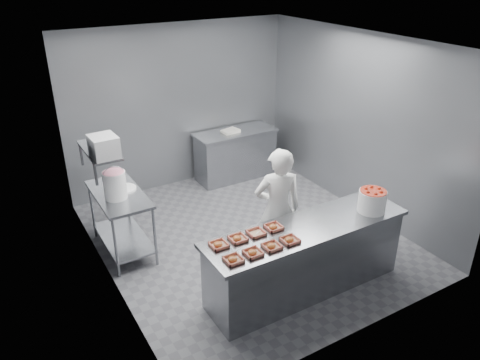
# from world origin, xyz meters

# --- Properties ---
(floor) EXTENTS (4.50, 4.50, 0.00)m
(floor) POSITION_xyz_m (0.00, 0.00, 0.00)
(floor) COLOR #4C4C51
(floor) RESTS_ON ground
(ceiling) EXTENTS (4.50, 4.50, 0.00)m
(ceiling) POSITION_xyz_m (0.00, 0.00, 2.80)
(ceiling) COLOR white
(ceiling) RESTS_ON wall_back
(wall_back) EXTENTS (4.00, 0.04, 2.80)m
(wall_back) POSITION_xyz_m (0.00, 2.25, 1.40)
(wall_back) COLOR slate
(wall_back) RESTS_ON ground
(wall_left) EXTENTS (0.04, 4.50, 2.80)m
(wall_left) POSITION_xyz_m (-2.00, 0.00, 1.40)
(wall_left) COLOR slate
(wall_left) RESTS_ON ground
(wall_right) EXTENTS (0.04, 4.50, 2.80)m
(wall_right) POSITION_xyz_m (2.00, 0.00, 1.40)
(wall_right) COLOR slate
(wall_right) RESTS_ON ground
(service_counter) EXTENTS (2.60, 0.70, 0.90)m
(service_counter) POSITION_xyz_m (0.00, -1.35, 0.45)
(service_counter) COLOR slate
(service_counter) RESTS_ON ground
(prep_table) EXTENTS (0.60, 1.20, 0.90)m
(prep_table) POSITION_xyz_m (-1.65, 0.60, 0.59)
(prep_table) COLOR slate
(prep_table) RESTS_ON ground
(back_counter) EXTENTS (1.50, 0.60, 0.90)m
(back_counter) POSITION_xyz_m (0.90, 1.90, 0.45)
(back_counter) COLOR slate
(back_counter) RESTS_ON ground
(wall_shelf) EXTENTS (0.35, 0.90, 0.03)m
(wall_shelf) POSITION_xyz_m (-1.82, 0.60, 1.55)
(wall_shelf) COLOR slate
(wall_shelf) RESTS_ON wall_left
(tray_0) EXTENTS (0.19, 0.18, 0.06)m
(tray_0) POSITION_xyz_m (-1.10, -1.51, 0.92)
(tray_0) COLOR tan
(tray_0) RESTS_ON service_counter
(tray_1) EXTENTS (0.19, 0.18, 0.06)m
(tray_1) POSITION_xyz_m (-0.86, -1.51, 0.92)
(tray_1) COLOR tan
(tray_1) RESTS_ON service_counter
(tray_2) EXTENTS (0.19, 0.18, 0.06)m
(tray_2) POSITION_xyz_m (-0.62, -1.51, 0.92)
(tray_2) COLOR tan
(tray_2) RESTS_ON service_counter
(tray_3) EXTENTS (0.19, 0.18, 0.06)m
(tray_3) POSITION_xyz_m (-0.38, -1.51, 0.92)
(tray_3) COLOR tan
(tray_3) RESTS_ON service_counter
(tray_4) EXTENTS (0.19, 0.18, 0.06)m
(tray_4) POSITION_xyz_m (-1.10, -1.19, 0.92)
(tray_4) COLOR tan
(tray_4) RESTS_ON service_counter
(tray_5) EXTENTS (0.19, 0.18, 0.06)m
(tray_5) POSITION_xyz_m (-0.86, -1.19, 0.92)
(tray_5) COLOR tan
(tray_5) RESTS_ON service_counter
(tray_6) EXTENTS (0.19, 0.18, 0.04)m
(tray_6) POSITION_xyz_m (-0.61, -1.19, 0.92)
(tray_6) COLOR tan
(tray_6) RESTS_ON service_counter
(tray_7) EXTENTS (0.19, 0.18, 0.06)m
(tray_7) POSITION_xyz_m (-0.38, -1.19, 0.92)
(tray_7) COLOR tan
(tray_7) RESTS_ON service_counter
(worker) EXTENTS (0.71, 0.58, 1.67)m
(worker) POSITION_xyz_m (-0.01, -0.75, 0.83)
(worker) COLOR white
(worker) RESTS_ON ground
(strawberry_tub) EXTENTS (0.34, 0.34, 0.28)m
(strawberry_tub) POSITION_xyz_m (0.90, -1.46, 1.05)
(strawberry_tub) COLOR white
(strawberry_tub) RESTS_ON service_counter
(glaze_bucket) EXTENTS (0.31, 0.29, 0.45)m
(glaze_bucket) POSITION_xyz_m (-1.71, 0.48, 1.09)
(glaze_bucket) COLOR white
(glaze_bucket) RESTS_ON prep_table
(bucket_lid) EXTENTS (0.41, 0.41, 0.02)m
(bucket_lid) POSITION_xyz_m (-1.55, 0.66, 0.91)
(bucket_lid) COLOR white
(bucket_lid) RESTS_ON prep_table
(rag) EXTENTS (0.18, 0.17, 0.02)m
(rag) POSITION_xyz_m (-1.59, 0.99, 0.91)
(rag) COLOR #CCB28C
(rag) RESTS_ON prep_table
(appliance) EXTENTS (0.32, 0.36, 0.26)m
(appliance) POSITION_xyz_m (-1.82, 0.33, 1.69)
(appliance) COLOR gray
(appliance) RESTS_ON wall_shelf
(paper_stack) EXTENTS (0.32, 0.25, 0.05)m
(paper_stack) POSITION_xyz_m (0.80, 1.90, 0.92)
(paper_stack) COLOR silver
(paper_stack) RESTS_ON back_counter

